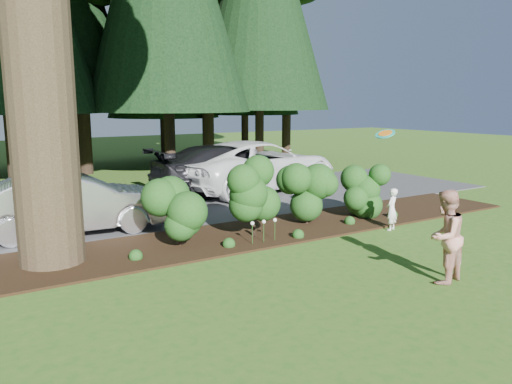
% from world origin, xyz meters
% --- Properties ---
extents(ground, '(80.00, 80.00, 0.00)m').
position_xyz_m(ground, '(0.00, 0.00, 0.00)').
color(ground, '#2B5819').
rests_on(ground, ground).
extents(mulch_bed, '(16.00, 2.50, 0.05)m').
position_xyz_m(mulch_bed, '(0.00, 3.25, 0.03)').
color(mulch_bed, black).
rests_on(mulch_bed, ground).
extents(driveway, '(22.00, 6.00, 0.03)m').
position_xyz_m(driveway, '(0.00, 7.50, 0.01)').
color(driveway, '#38383A').
rests_on(driveway, ground).
extents(shrub_row, '(6.53, 1.60, 1.61)m').
position_xyz_m(shrub_row, '(0.77, 3.14, 0.81)').
color(shrub_row, '#1F4214').
rests_on(shrub_row, ground).
extents(lily_cluster, '(0.69, 0.09, 0.57)m').
position_xyz_m(lily_cluster, '(-0.30, 2.40, 0.50)').
color(lily_cluster, '#1F4214').
rests_on(lily_cluster, ground).
extents(car_silver_wagon, '(4.61, 1.94, 1.48)m').
position_xyz_m(car_silver_wagon, '(-3.76, 5.53, 0.77)').
color(car_silver_wagon, silver).
rests_on(car_silver_wagon, driveway).
extents(car_white_suv, '(6.85, 4.15, 1.78)m').
position_xyz_m(car_white_suv, '(3.25, 8.43, 0.92)').
color(car_white_suv, white).
rests_on(car_white_suv, driveway).
extents(car_dark_suv, '(5.71, 2.34, 1.65)m').
position_xyz_m(car_dark_suv, '(2.25, 8.61, 0.86)').
color(car_dark_suv, black).
rests_on(car_dark_suv, driveway).
extents(child, '(0.45, 0.38, 1.06)m').
position_xyz_m(child, '(3.09, 1.80, 0.53)').
color(child, white).
rests_on(child, ground).
extents(adult, '(0.93, 0.79, 1.66)m').
position_xyz_m(adult, '(1.12, -1.29, 0.83)').
color(adult, '#B23217').
rests_on(adult, ground).
extents(frisbee, '(0.46, 0.48, 0.24)m').
position_xyz_m(frisbee, '(2.87, 1.92, 2.40)').
color(frisbee, teal).
rests_on(frisbee, ground).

